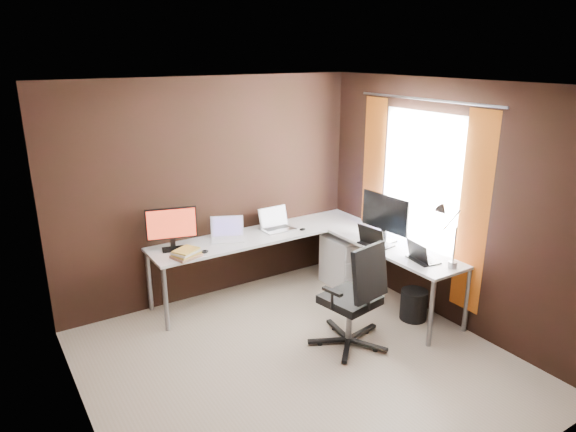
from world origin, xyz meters
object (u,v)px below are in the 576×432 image
(laptop_silver, at_px, (276,224))
(drawer_pedestal, at_px, (345,261))
(monitor_left, at_px, (172,226))
(laptop_black_small, at_px, (421,257))
(laptop_white, at_px, (227,234))
(laptop_black_big, at_px, (374,241))
(book_stack, at_px, (186,253))
(wastebasket, at_px, (414,305))
(desk_lamp, at_px, (446,228))
(monitor_right, at_px, (385,215))
(office_chair, at_px, (352,316))

(laptop_silver, bearing_deg, drawer_pedestal, -30.27)
(monitor_left, relative_size, laptop_silver, 1.36)
(drawer_pedestal, xyz_separation_m, laptop_silver, (-0.73, 0.41, 0.48))
(monitor_left, distance_m, laptop_black_small, 2.60)
(monitor_left, distance_m, laptop_silver, 1.29)
(laptop_white, height_order, laptop_black_small, laptop_white)
(laptop_black_big, height_order, book_stack, laptop_black_big)
(laptop_black_small, bearing_deg, laptop_silver, 32.76)
(monitor_left, bearing_deg, wastebasket, -21.30)
(laptop_black_big, bearing_deg, drawer_pedestal, -19.14)
(drawer_pedestal, height_order, laptop_black_small, laptop_black_small)
(laptop_black_small, distance_m, wastebasket, 0.63)
(desk_lamp, height_order, wastebasket, desk_lamp)
(laptop_white, bearing_deg, laptop_black_big, -15.60)
(monitor_right, relative_size, office_chair, 0.60)
(book_stack, bearing_deg, laptop_silver, 11.98)
(desk_lamp, bearing_deg, monitor_right, 94.86)
(monitor_right, xyz_separation_m, book_stack, (-2.04, 0.72, -0.26))
(laptop_white, distance_m, wastebasket, 2.18)
(book_stack, bearing_deg, monitor_left, 97.04)
(laptop_white, bearing_deg, laptop_black_small, -25.72)
(drawer_pedestal, xyz_separation_m, wastebasket, (0.07, -1.10, -0.14))
(laptop_black_small, height_order, office_chair, office_chair)
(monitor_left, xyz_separation_m, book_stack, (0.04, -0.28, -0.22))
(monitor_left, bearing_deg, drawer_pedestal, 2.92)
(laptop_silver, relative_size, wastebasket, 1.17)
(office_chair, bearing_deg, book_stack, 121.77)
(laptop_black_big, height_order, wastebasket, laptop_black_big)
(wastebasket, bearing_deg, drawer_pedestal, 93.65)
(drawer_pedestal, bearing_deg, wastebasket, -86.35)
(monitor_left, xyz_separation_m, monitor_right, (2.08, -1.01, 0.04))
(laptop_black_big, distance_m, laptop_black_small, 0.59)
(laptop_black_small, distance_m, office_chair, 0.93)
(laptop_black_big, relative_size, wastebasket, 1.15)
(monitor_right, bearing_deg, book_stack, 65.55)
(laptop_black_small, bearing_deg, wastebasket, -25.18)
(desk_lamp, bearing_deg, drawer_pedestal, 98.23)
(monitor_right, xyz_separation_m, wastebasket, (-0.00, -0.52, -0.86))
(laptop_silver, bearing_deg, wastebasket, -62.91)
(laptop_black_big, xyz_separation_m, office_chair, (-0.70, -0.51, -0.46))
(monitor_left, relative_size, book_stack, 1.61)
(laptop_silver, height_order, wastebasket, laptop_silver)
(book_stack, bearing_deg, desk_lamp, -38.06)
(laptop_black_small, bearing_deg, laptop_black_big, 19.57)
(laptop_white, bearing_deg, monitor_left, -157.88)
(laptop_white, xyz_separation_m, laptop_black_small, (1.36, -1.62, -0.01))
(laptop_black_small, distance_m, desk_lamp, 0.43)
(book_stack, distance_m, desk_lamp, 2.60)
(drawer_pedestal, distance_m, monitor_left, 2.16)
(book_stack, xyz_separation_m, office_chair, (1.15, -1.29, -0.46))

